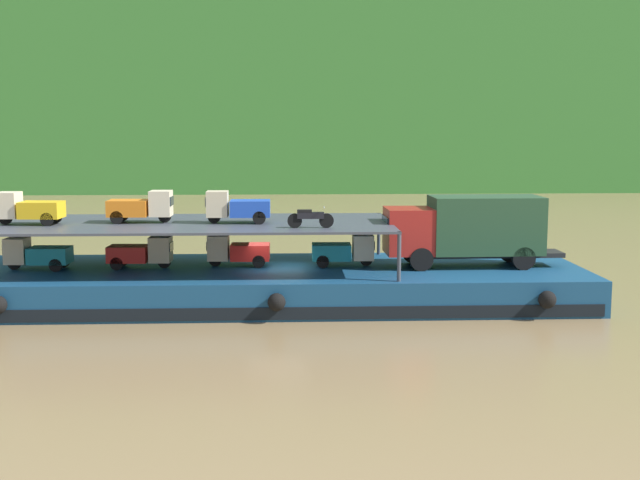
{
  "coord_description": "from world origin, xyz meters",
  "views": [
    {
      "loc": [
        0.3,
        -35.41,
        7.63
      ],
      "look_at": [
        1.88,
        0.0,
        2.7
      ],
      "focal_mm": 45.98,
      "sensor_mm": 36.0,
      "label": 1
    }
  ],
  "objects": [
    {
      "name": "ground_plane",
      "position": [
        0.0,
        0.0,
        0.0
      ],
      "size": [
        400.0,
        400.0,
        0.0
      ],
      "primitive_type": "plane",
      "color": "olive"
    },
    {
      "name": "hillside_far_bank",
      "position": [
        0.0,
        71.93,
        19.52
      ],
      "size": [
        116.35,
        31.68,
        34.66
      ],
      "color": "#33702D",
      "rests_on": "ground"
    },
    {
      "name": "cargo_barge",
      "position": [
        0.0,
        -0.02,
        0.75
      ],
      "size": [
        26.7,
        8.52,
        1.5
      ],
      "color": "navy",
      "rests_on": "ground"
    },
    {
      "name": "covered_lorry",
      "position": [
        8.36,
        -0.11,
        3.19
      ],
      "size": [
        7.88,
        2.39,
        3.1
      ],
      "color": "maroon",
      "rests_on": "cargo_barge"
    },
    {
      "name": "cargo_rack",
      "position": [
        -3.8,
        0.0,
        3.43
      ],
      "size": [
        17.5,
        7.16,
        2.0
      ],
      "color": "#383D47",
      "rests_on": "cargo_barge"
    },
    {
      "name": "mini_truck_lower_stern",
      "position": [
        -10.34,
        -0.11,
        2.19
      ],
      "size": [
        2.78,
        1.27,
        1.38
      ],
      "color": "teal",
      "rests_on": "cargo_barge"
    },
    {
      "name": "mini_truck_lower_aft",
      "position": [
        -5.91,
        0.11,
        2.19
      ],
      "size": [
        2.78,
        1.27,
        1.38
      ],
      "color": "red",
      "rests_on": "cargo_barge"
    },
    {
      "name": "mini_truck_lower_mid",
      "position": [
        -1.76,
        0.44,
        2.19
      ],
      "size": [
        2.76,
        1.24,
        1.38
      ],
      "color": "red",
      "rests_on": "cargo_barge"
    },
    {
      "name": "mini_truck_lower_fore",
      "position": [
        2.96,
        0.28,
        2.19
      ],
      "size": [
        2.75,
        1.22,
        1.38
      ],
      "color": "teal",
      "rests_on": "cargo_barge"
    },
    {
      "name": "mini_truck_upper_stern",
      "position": [
        -10.51,
        -0.44,
        4.19
      ],
      "size": [
        2.79,
        1.29,
        1.38
      ],
      "color": "gold",
      "rests_on": "cargo_rack"
    },
    {
      "name": "mini_truck_upper_mid",
      "position": [
        -5.84,
        0.09,
        4.19
      ],
      "size": [
        2.76,
        1.24,
        1.38
      ],
      "color": "orange",
      "rests_on": "cargo_rack"
    },
    {
      "name": "mini_truck_upper_fore",
      "position": [
        -1.71,
        -0.27,
        4.19
      ],
      "size": [
        2.74,
        1.21,
        1.38
      ],
      "color": "#1E47B7",
      "rests_on": "cargo_rack"
    },
    {
      "name": "motorcycle_upper_port",
      "position": [
        1.38,
        -2.15,
        3.93
      ],
      "size": [
        1.9,
        0.55,
        0.87
      ],
      "color": "black",
      "rests_on": "cargo_rack"
    }
  ]
}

